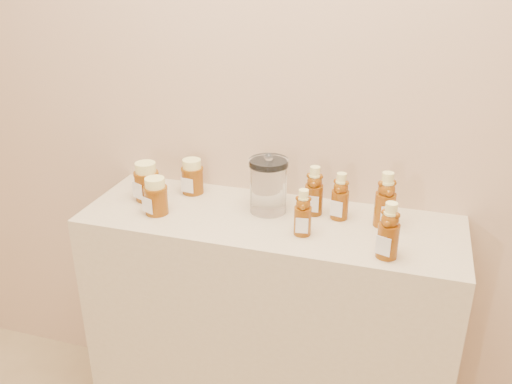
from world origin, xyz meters
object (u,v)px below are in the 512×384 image
(bear_bottle_back_left, at_px, (314,187))
(honey_jar_left, at_px, (147,181))
(display_table, at_px, (268,333))
(glass_canister, at_px, (268,183))
(bear_bottle_front_left, at_px, (303,209))

(bear_bottle_back_left, xyz_separation_m, honey_jar_left, (-0.56, -0.06, -0.02))
(display_table, height_order, glass_canister, glass_canister)
(display_table, height_order, bear_bottle_back_left, bear_bottle_back_left)
(bear_bottle_front_left, height_order, honey_jar_left, bear_bottle_front_left)
(display_table, height_order, bear_bottle_front_left, bear_bottle_front_left)
(bear_bottle_back_left, height_order, glass_canister, glass_canister)
(bear_bottle_back_left, xyz_separation_m, bear_bottle_front_left, (-0.00, -0.15, -0.01))
(bear_bottle_front_left, relative_size, honey_jar_left, 1.23)
(honey_jar_left, height_order, glass_canister, glass_canister)
(bear_bottle_front_left, distance_m, honey_jar_left, 0.56)
(honey_jar_left, bearing_deg, display_table, 21.20)
(display_table, xyz_separation_m, glass_canister, (-0.02, 0.05, 0.55))
(glass_canister, bearing_deg, bear_bottle_front_left, -41.13)
(bear_bottle_front_left, bearing_deg, glass_canister, 130.48)
(honey_jar_left, bearing_deg, glass_canister, 28.44)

